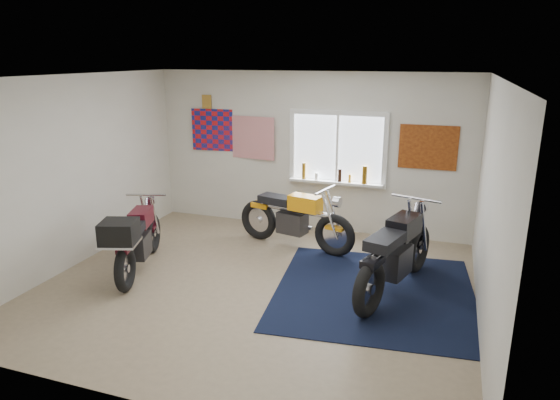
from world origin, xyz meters
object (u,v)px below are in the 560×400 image
(yellow_triumph, at_px, (295,220))
(black_chrome_bike, at_px, (396,255))
(maroon_tourer, at_px, (135,239))
(navy_rug, at_px, (374,292))

(yellow_triumph, xyz_separation_m, black_chrome_bike, (1.68, -1.09, 0.05))
(yellow_triumph, bearing_deg, maroon_tourer, -123.16)
(yellow_triumph, xyz_separation_m, maroon_tourer, (-1.76, -1.70, 0.06))
(navy_rug, distance_m, black_chrome_bike, 0.56)
(yellow_triumph, height_order, maroon_tourer, yellow_triumph)
(navy_rug, distance_m, yellow_triumph, 1.94)
(navy_rug, xyz_separation_m, black_chrome_bike, (0.23, 0.11, 0.50))
(navy_rug, relative_size, maroon_tourer, 1.35)
(black_chrome_bike, distance_m, maroon_tourer, 3.50)
(navy_rug, relative_size, yellow_triumph, 1.28)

